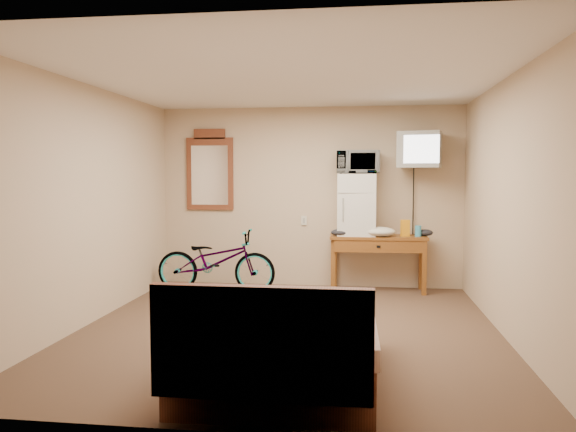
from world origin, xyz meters
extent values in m
plane|color=#503828|center=(0.00, 0.00, 0.00)|extent=(4.60, 4.60, 0.00)
plane|color=silver|center=(0.00, 0.00, 2.50)|extent=(4.60, 4.60, 0.00)
cube|color=tan|center=(0.00, 2.30, 1.25)|extent=(4.20, 0.04, 2.50)
cube|color=tan|center=(0.00, -2.30, 1.25)|extent=(4.20, 0.04, 2.50)
cube|color=tan|center=(-2.10, 0.00, 1.25)|extent=(0.04, 4.60, 2.50)
cube|color=tan|center=(2.10, 0.00, 1.25)|extent=(0.04, 4.60, 2.50)
cube|color=beige|center=(-0.08, 2.29, 0.92)|extent=(0.08, 0.01, 0.13)
cube|color=brown|center=(0.95, 2.04, 0.73)|extent=(1.29, 0.52, 0.04)
cube|color=brown|center=(0.36, 1.84, 0.35)|extent=(0.06, 0.06, 0.71)
cube|color=brown|center=(1.54, 1.84, 0.35)|extent=(0.06, 0.06, 0.71)
cube|color=brown|center=(0.36, 2.24, 0.35)|extent=(0.06, 0.06, 0.71)
cube|color=brown|center=(1.54, 2.24, 0.35)|extent=(0.06, 0.06, 0.71)
cube|color=brown|center=(0.95, 1.82, 0.63)|extent=(1.16, 0.07, 0.16)
cube|color=black|center=(0.95, 1.81, 0.63)|extent=(0.05, 0.02, 0.03)
cube|color=silver|center=(0.66, 2.06, 1.16)|extent=(0.52, 0.50, 0.83)
cube|color=gray|center=(0.66, 1.82, 1.33)|extent=(0.50, 0.01, 0.00)
cylinder|color=gray|center=(0.48, 1.82, 1.11)|extent=(0.02, 0.02, 0.30)
imported|color=silver|center=(0.66, 2.06, 1.73)|extent=(0.58, 0.41, 0.31)
cube|color=orange|center=(1.30, 2.00, 0.86)|extent=(0.12, 0.09, 0.22)
cylinder|color=#3897C1|center=(1.47, 2.00, 0.82)|extent=(0.08, 0.08, 0.14)
ellipsoid|color=silver|center=(0.96, 1.92, 0.81)|extent=(0.41, 0.32, 0.13)
ellipsoid|color=black|center=(0.45, 1.90, 0.80)|extent=(0.25, 0.19, 0.10)
ellipsoid|color=black|center=(1.57, 2.06, 0.80)|extent=(0.20, 0.16, 0.09)
cube|color=black|center=(1.47, 2.28, 1.78)|extent=(0.14, 0.02, 0.14)
cylinder|color=black|center=(1.47, 2.24, 1.78)|extent=(0.05, 0.30, 0.05)
cube|color=gray|center=(1.47, 2.02, 1.89)|extent=(0.62, 0.55, 0.47)
cube|color=white|center=(1.47, 1.79, 1.89)|extent=(0.44, 0.10, 0.36)
cube|color=black|center=(1.47, 2.25, 1.89)|extent=(0.33, 0.08, 0.29)
cube|color=brown|center=(-1.43, 2.27, 1.58)|extent=(0.68, 0.04, 1.02)
cube|color=brown|center=(-1.43, 2.27, 2.14)|extent=(0.45, 0.04, 0.14)
cube|color=white|center=(-1.43, 2.25, 1.56)|extent=(0.53, 0.01, 0.84)
imported|color=black|center=(-1.19, 1.68, 0.42)|extent=(1.60, 0.58, 0.84)
cube|color=brown|center=(0.13, -1.30, 0.20)|extent=(1.40, 1.84, 0.40)
cube|color=#C4B198|center=(0.13, -1.30, 0.45)|extent=(1.44, 1.88, 0.14)
cube|color=brown|center=(0.13, -2.26, 0.55)|extent=(1.36, 0.08, 0.70)
ellipsoid|color=silver|center=(-0.19, -1.95, 0.58)|extent=(0.57, 0.35, 0.20)
ellipsoid|color=silver|center=(0.45, -1.95, 0.58)|extent=(0.57, 0.35, 0.20)
camera|label=1|loc=(0.73, -5.52, 1.57)|focal=35.00mm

